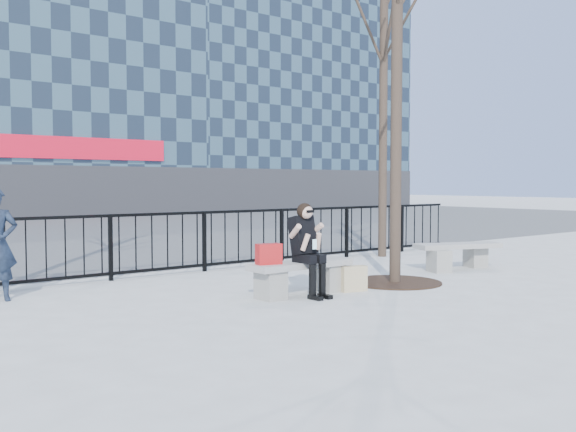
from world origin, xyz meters
TOP-DOWN VIEW (x-y plane):
  - ground at (0.00, 0.00)m, footprint 120.00×120.00m
  - street_surface at (0.00, 15.00)m, footprint 60.00×23.00m
  - railing at (0.00, 3.00)m, footprint 14.00×0.06m
  - building_right at (20.00, 27.00)m, footprint 16.20×10.20m
  - tree_right at (4.50, 2.60)m, footprint 2.80×2.80m
  - tree_grate at (1.90, -0.10)m, footprint 1.50×1.50m
  - bench_main at (0.00, 0.00)m, footprint 1.65×0.46m
  - bench_second at (4.04, 0.26)m, footprint 1.66×0.46m
  - seated_woman at (0.00, -0.16)m, footprint 0.50×0.64m
  - handbag at (-0.57, 0.02)m, footprint 0.38×0.24m
  - shopping_bag at (0.81, -0.25)m, footprint 0.43×0.24m

SIDE VIEW (x-z plane):
  - ground at x=0.00m, z-range 0.00..0.00m
  - street_surface at x=0.00m, z-range 0.00..0.01m
  - tree_grate at x=1.90m, z-range 0.00..0.02m
  - shopping_bag at x=0.81m, z-range 0.00..0.38m
  - bench_main at x=0.00m, z-range 0.06..0.55m
  - bench_second at x=4.04m, z-range 0.06..0.55m
  - railing at x=0.00m, z-range 0.00..1.11m
  - handbag at x=-0.57m, z-range 0.49..0.78m
  - seated_woman at x=0.00m, z-range 0.00..1.34m
  - tree_right at x=4.50m, z-range 1.74..8.74m
  - building_right at x=20.00m, z-range 0.00..20.60m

